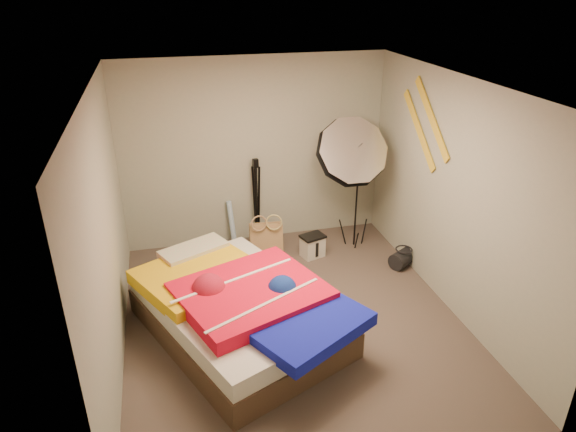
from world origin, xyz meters
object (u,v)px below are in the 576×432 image
object	(u,v)px
bed	(239,308)
photo_umbrella	(351,153)
camera_case	(313,247)
wrapping_roll	(232,223)
tote_bag	(266,239)
camera_tripod	(256,195)
duffel_bag	(403,258)

from	to	relation	value
bed	photo_umbrella	xyz separation A→B (m)	(1.68, 1.42, 1.06)
camera_case	bed	world-z (taller)	bed
wrapping_roll	bed	distance (m)	2.00
tote_bag	bed	world-z (taller)	bed
bed	camera_tripod	distance (m)	2.08
camera_case	duffel_bag	bearing A→B (deg)	-43.75
duffel_bag	wrapping_roll	bearing A→B (deg)	119.66
tote_bag	photo_umbrella	world-z (taller)	photo_umbrella
wrapping_roll	bed	xyz separation A→B (m)	(-0.22, -1.99, 0.01)
wrapping_roll	camera_case	size ratio (longest dim) A/B	2.18
tote_bag	camera_case	bearing A→B (deg)	-15.76
camera_case	bed	distance (m)	1.81
photo_umbrella	camera_tripod	xyz separation A→B (m)	(-1.11, 0.54, -0.68)
wrapping_roll	photo_umbrella	world-z (taller)	photo_umbrella
tote_bag	photo_umbrella	size ratio (longest dim) A/B	0.23
camera_tripod	camera_case	bearing A→B (deg)	-44.40
camera_tripod	wrapping_roll	bearing A→B (deg)	175.97
camera_case	photo_umbrella	size ratio (longest dim) A/B	0.15
camera_tripod	tote_bag	bearing A→B (deg)	-83.52
tote_bag	wrapping_roll	xyz separation A→B (m)	(-0.39, 0.41, 0.09)
photo_umbrella	camera_tripod	size ratio (longest dim) A/B	1.59
wrapping_roll	duffel_bag	bearing A→B (deg)	-29.73
wrapping_roll	photo_umbrella	size ratio (longest dim) A/B	0.32
tote_bag	camera_case	xyz separation A→B (m)	(0.57, -0.22, -0.07)
camera_case	photo_umbrella	world-z (taller)	photo_umbrella
camera_tripod	duffel_bag	bearing A→B (deg)	-34.06
wrapping_roll	photo_umbrella	distance (m)	1.89
wrapping_roll	camera_case	distance (m)	1.17
bed	duffel_bag	bearing A→B (deg)	20.53
tote_bag	bed	bearing A→B (deg)	-106.29
tote_bag	camera_tripod	xyz separation A→B (m)	(-0.04, 0.39, 0.47)
bed	photo_umbrella	distance (m)	2.44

